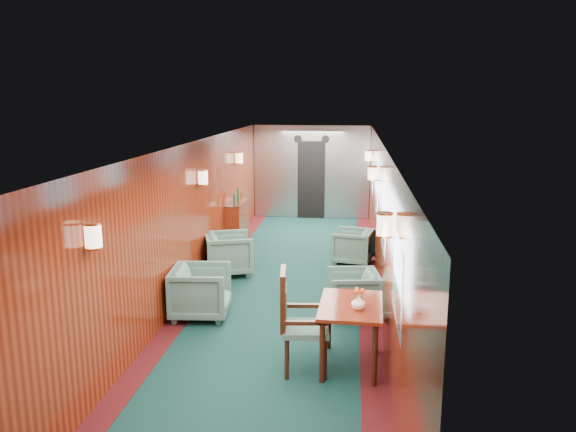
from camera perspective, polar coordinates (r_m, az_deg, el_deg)
The scene contains 12 objects.
room at distance 8.65m, azimuth -0.49°, elevation 2.26°, with size 12.00×12.10×2.40m.
bulkhead at distance 14.54m, azimuth 2.40°, elevation 4.44°, with size 2.98×0.17×2.39m.
windows_right at distance 8.88m, azimuth 9.29°, elevation 1.14°, with size 0.02×8.60×0.80m.
wall_sconces at distance 9.19m, azimuth -0.05°, elevation 3.81°, with size 2.97×7.97×0.25m.
dining_table at distance 6.62m, azimuth 6.39°, elevation -9.88°, with size 0.76×1.05×0.77m.
side_chair at distance 6.47m, azimuth 0.78°, elevation -10.22°, with size 0.59×0.61×1.21m.
credenza at distance 11.87m, azimuth -5.19°, elevation -0.77°, with size 0.33×1.06×1.22m.
flower_vase at distance 6.41m, azimuth 7.18°, elevation -8.68°, with size 0.16×0.16×0.16m, color white.
armchair_left_near at distance 8.19m, azimuth -8.85°, elevation -7.61°, with size 0.79×0.82×0.74m, color #1C433D.
armchair_left_far at distance 10.05m, azimuth -6.01°, elevation -3.81°, with size 0.79×0.82×0.74m, color #1C433D.
armchair_right_near at distance 8.23m, azimuth 6.62°, elevation -7.77°, with size 0.70×0.72×0.66m, color #1C433D.
armchair_right_far at distance 10.70m, azimuth 6.55°, elevation -3.09°, with size 0.70×0.72×0.65m, color #1C433D.
Camera 1 is at (1.06, -8.46, 3.11)m, focal length 35.00 mm.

